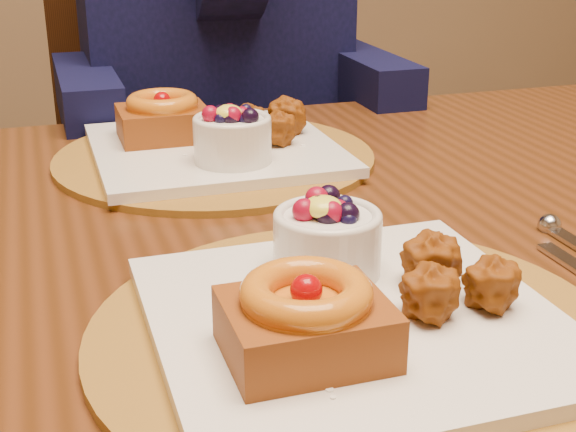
# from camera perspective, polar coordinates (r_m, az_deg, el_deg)

# --- Properties ---
(dining_table) EXTENTS (1.60, 0.90, 0.76)m
(dining_table) POSITION_cam_1_polar(r_m,az_deg,el_deg) (0.80, -1.46, -5.89)
(dining_table) COLOR #3C1E0B
(dining_table) RESTS_ON ground
(place_setting_near) EXTENTS (0.38, 0.38, 0.08)m
(place_setting_near) POSITION_cam_1_polar(r_m,az_deg,el_deg) (0.57, 4.42, -6.49)
(place_setting_near) COLOR brown
(place_setting_near) RESTS_ON dining_table
(place_setting_far) EXTENTS (0.38, 0.38, 0.08)m
(place_setting_far) POSITION_cam_1_polar(r_m,az_deg,el_deg) (0.95, -5.35, 5.22)
(place_setting_far) COLOR brown
(place_setting_far) RESTS_ON dining_table
(chair_far) EXTENTS (0.57, 0.57, 0.92)m
(chair_far) POSITION_cam_1_polar(r_m,az_deg,el_deg) (1.52, -9.03, 0.52)
(chair_far) COLOR black
(chair_far) RESTS_ON ground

